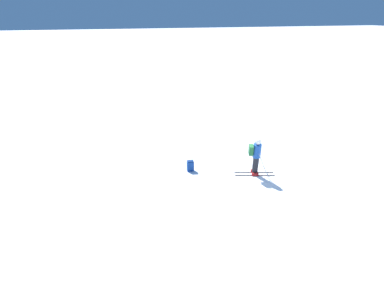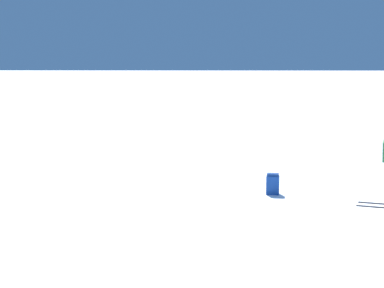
{
  "view_description": "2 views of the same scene",
  "coord_description": "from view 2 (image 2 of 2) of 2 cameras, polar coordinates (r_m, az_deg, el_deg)",
  "views": [
    {
      "loc": [
        -13.14,
        7.71,
        6.87
      ],
      "look_at": [
        1.61,
        2.54,
        1.32
      ],
      "focal_mm": 35.0,
      "sensor_mm": 36.0,
      "label": 1
    },
    {
      "loc": [
        -13.24,
        4.26,
        3.21
      ],
      "look_at": [
        0.46,
        4.48,
        1.36
      ],
      "focal_mm": 60.0,
      "sensor_mm": 36.0,
      "label": 2
    }
  ],
  "objects": [
    {
      "name": "spare_backpack",
      "position": [
        15.31,
        7.19,
        -3.56
      ],
      "size": [
        0.26,
        0.33,
        0.5
      ],
      "rotation": [
        0.0,
        0.0,
        4.56
      ],
      "color": "#194293",
      "rests_on": "ground"
    }
  ]
}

